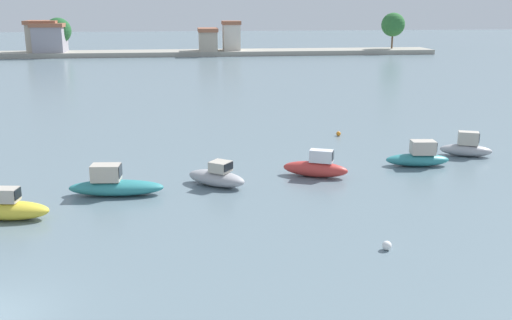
% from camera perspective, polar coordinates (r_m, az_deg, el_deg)
% --- Properties ---
extents(moored_boat_2, '(3.96, 1.82, 1.51)m').
position_cam_1_polar(moored_boat_2, '(29.14, -23.31, -4.41)').
color(moored_boat_2, yellow).
rests_on(moored_boat_2, ground).
extents(moored_boat_3, '(5.05, 1.84, 1.66)m').
position_cam_1_polar(moored_boat_3, '(31.00, -13.81, -2.42)').
color(moored_boat_3, teal).
rests_on(moored_boat_3, ground).
extents(moored_boat_4, '(3.66, 3.20, 1.42)m').
position_cam_1_polar(moored_boat_4, '(31.72, -3.89, -1.66)').
color(moored_boat_4, '#9E9EA3').
rests_on(moored_boat_4, ground).
extents(moored_boat_5, '(3.91, 2.49, 1.61)m').
position_cam_1_polar(moored_boat_5, '(33.48, 5.97, -0.71)').
color(moored_boat_5, '#C63833').
rests_on(moored_boat_5, ground).
extents(moored_boat_6, '(4.01, 1.68, 1.59)m').
position_cam_1_polar(moored_boat_6, '(36.90, 15.80, 0.30)').
color(moored_boat_6, teal).
rests_on(moored_boat_6, ground).
extents(moored_boat_7, '(3.49, 2.32, 1.64)m').
position_cam_1_polar(moored_boat_7, '(40.27, 20.08, 1.15)').
color(moored_boat_7, '#9E9EA3').
rests_on(moored_boat_7, ground).
extents(mooring_buoy_2, '(0.38, 0.38, 0.38)m').
position_cam_1_polar(mooring_buoy_2, '(24.27, 12.81, -8.25)').
color(mooring_buoy_2, white).
rests_on(mooring_buoy_2, ground).
extents(mooring_buoy_3, '(0.35, 0.35, 0.35)m').
position_cam_1_polar(mooring_buoy_3, '(44.17, 8.16, 2.60)').
color(mooring_buoy_3, orange).
rests_on(mooring_buoy_3, ground).
extents(distant_shoreline, '(111.57, 8.07, 7.99)m').
position_cam_1_polar(distant_shoreline, '(114.97, -10.87, 11.20)').
color(distant_shoreline, '#9E998C').
rests_on(distant_shoreline, ground).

